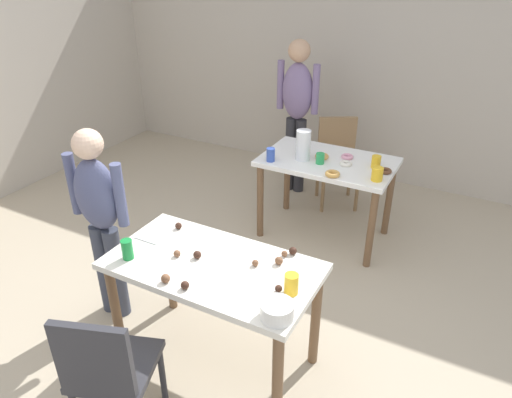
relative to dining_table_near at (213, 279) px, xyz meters
The scene contains 32 objects.
ground_plane 0.64m from the dining_table_near, 167.79° to the left, with size 6.40×6.40×0.00m, color tan.
wall_back 3.28m from the dining_table_near, 91.02° to the left, with size 6.40×0.10×2.60m, color #BCB2A3.
dining_table_near is the anchor object (origin of this frame).
dining_table_far 1.73m from the dining_table_near, 87.87° to the left, with size 1.13×0.70×0.75m.
chair_near_table 0.74m from the dining_table_near, 104.61° to the right, with size 0.51×0.51×0.87m.
chair_far_table 2.43m from the dining_table_near, 91.69° to the left, with size 0.55×0.55×0.87m.
person_girl_near 0.91m from the dining_table_near, behind, with size 0.45×0.22×1.40m.
person_adult_far 2.53m from the dining_table_near, 102.61° to the left, with size 0.45×0.22×1.59m.
mixing_bowl 0.59m from the dining_table_near, 23.49° to the right, with size 0.17×0.17×0.09m, color white.
soda_can 0.53m from the dining_table_near, 158.26° to the right, with size 0.07×0.07×0.12m, color #198438.
fork_near 0.51m from the dining_table_near, behind, with size 0.17×0.02×0.01m, color silver.
cup_near_0 0.53m from the dining_table_near, ahead, with size 0.07×0.07×0.12m, color yellow.
cake_ball_0 0.40m from the dining_table_near, 27.29° to the left, with size 0.05×0.05×0.05m, color brown.
cake_ball_1 0.28m from the dining_table_near, 23.13° to the left, with size 0.04×0.04×0.04m, color brown.
cake_ball_2 0.46m from the dining_table_near, ahead, with size 0.04×0.04×0.04m, color #3D2319.
cake_ball_3 0.32m from the dining_table_near, 116.55° to the right, with size 0.05×0.05×0.05m, color brown.
cake_ball_4 0.50m from the dining_table_near, 39.35° to the left, with size 0.05×0.05×0.05m, color #3D2319.
cake_ball_5 0.29m from the dining_table_near, 91.34° to the right, with size 0.05×0.05×0.05m, color #3D2319.
cake_ball_6 0.26m from the dining_table_near, behind, with size 0.04×0.04×0.04m, color brown.
cake_ball_7 0.17m from the dining_table_near, behind, with size 0.05×0.05×0.05m, color #3D2319.
cake_ball_8 0.47m from the dining_table_near, 151.26° to the left, with size 0.04×0.04×0.04m, color #3D2319.
cake_ball_9 0.44m from the dining_table_near, 37.85° to the left, with size 0.04×0.04×0.04m, color brown.
pitcher_far 1.66m from the dining_table_near, 94.63° to the left, with size 0.13×0.13×0.26m, color white.
cup_far_0 1.82m from the dining_table_near, 75.14° to the left, with size 0.08×0.08×0.10m, color yellow.
cup_far_1 1.63m from the dining_table_near, 88.93° to the left, with size 0.07×0.07×0.09m, color green.
cup_far_2 1.63m from the dining_table_near, 70.55° to the left, with size 0.09×0.09×0.11m, color yellow.
cup_far_3 1.52m from the dining_table_near, 103.68° to the left, with size 0.07×0.07×0.12m, color #3351B2.
donut_far_0 1.46m from the dining_table_near, 81.83° to the left, with size 0.12×0.12×0.04m, color gold.
donut_far_1 1.79m from the dining_table_near, 71.71° to the left, with size 0.10×0.10×0.03m, color brown.
donut_far_2 1.71m from the dining_table_near, 82.14° to the left, with size 0.10×0.10×0.03m, color white.
donut_far_3 1.85m from the dining_table_near, 83.85° to the left, with size 0.10×0.10×0.03m, color pink.
donut_far_4 1.74m from the dining_table_near, 89.85° to the left, with size 0.12×0.12×0.04m, color gold.
Camera 1 is at (1.31, -1.84, 2.35)m, focal length 32.92 mm.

